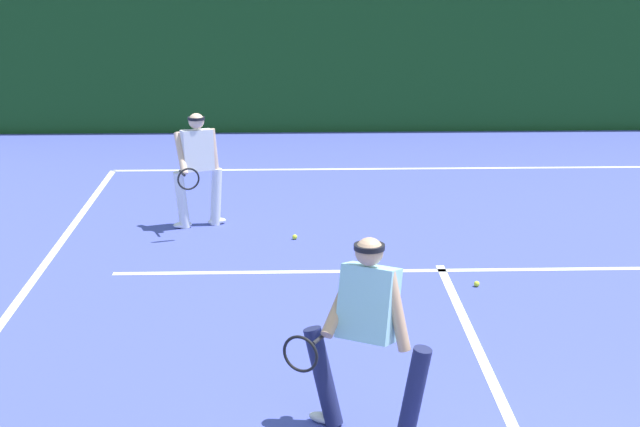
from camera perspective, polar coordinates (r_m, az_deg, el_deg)
court_line_baseline_far at (r=16.81m, az=4.40°, el=2.60°), size 9.54×0.10×0.01m
court_line_service at (r=11.82m, az=7.05°, el=-3.27°), size 7.78×0.10×0.01m
court_line_centre at (r=9.07m, az=9.94°, el=-9.56°), size 0.10×6.40×0.01m
player_near at (r=7.72m, az=2.73°, el=-6.65°), size 1.17×0.85×1.65m
player_far at (r=13.36m, az=-7.08°, el=2.78°), size 0.73×0.90×1.56m
tennis_ball at (r=11.34m, az=9.03°, el=-4.03°), size 0.07×0.07×0.07m
tennis_ball_extra at (r=12.90m, az=-1.47°, el=-1.36°), size 0.07×0.07×0.07m
back_fence_windscreen at (r=19.75m, az=3.49°, el=9.65°), size 16.46×0.12×3.43m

